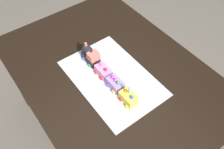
{
  "coord_description": "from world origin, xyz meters",
  "views": [
    {
      "loc": [
        0.75,
        -0.55,
        1.85
      ],
      "look_at": [
        0.05,
        -0.03,
        0.77
      ],
      "focal_mm": 38.7,
      "sensor_mm": 36.0,
      "label": 1
    }
  ],
  "objects": [
    {
      "name": "cake_car_hopper_lavender",
      "position": [
        0.11,
        -0.05,
        0.77
      ],
      "size": [
        0.1,
        0.08,
        0.07
      ],
      "color": "#AD84E0",
      "rests_on": "cake_board"
    },
    {
      "name": "cake_board",
      "position": [
        0.05,
        -0.03,
        0.74
      ],
      "size": [
        0.6,
        0.4,
        0.0
      ],
      "primitive_type": "cube",
      "color": "silver",
      "rests_on": "dining_table"
    },
    {
      "name": "dining_table",
      "position": [
        0.0,
        0.0,
        0.63
      ],
      "size": [
        1.4,
        1.0,
        0.74
      ],
      "color": "black",
      "rests_on": "ground"
    },
    {
      "name": "cake_car_gondola_bubblegum",
      "position": [
        -0.0,
        -0.05,
        0.77
      ],
      "size": [
        0.1,
        0.08,
        0.07
      ],
      "color": "pink",
      "rests_on": "cake_board"
    },
    {
      "name": "cake_locomotive",
      "position": [
        -0.13,
        -0.05,
        0.79
      ],
      "size": [
        0.14,
        0.08,
        0.12
      ],
      "color": "#232328",
      "rests_on": "cake_board"
    },
    {
      "name": "birthday_candle",
      "position": [
        0.23,
        -0.05,
        0.84
      ],
      "size": [
        0.01,
        0.01,
        0.06
      ],
      "color": "#4CA5E5",
      "rests_on": "cake_car_flatbed_lemon"
    },
    {
      "name": "ground_plane",
      "position": [
        0.0,
        0.0,
        0.0
      ],
      "size": [
        8.0,
        8.0,
        0.0
      ],
      "primitive_type": "plane",
      "color": "#6B6054"
    },
    {
      "name": "cake_car_flatbed_lemon",
      "position": [
        0.23,
        -0.05,
        0.77
      ],
      "size": [
        0.1,
        0.08,
        0.07
      ],
      "color": "#F4E04C",
      "rests_on": "cake_board"
    }
  ]
}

